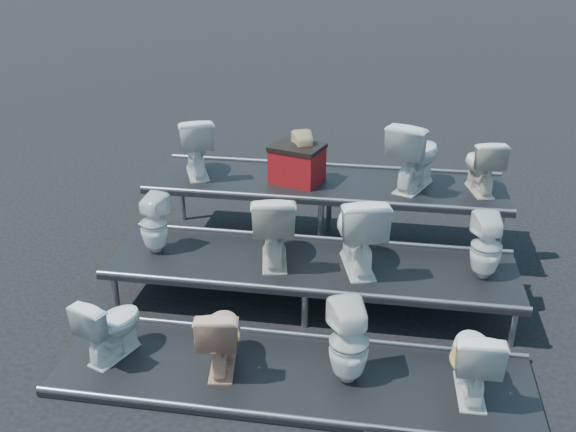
% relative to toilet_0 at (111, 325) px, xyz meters
% --- Properties ---
extents(ground, '(80.00, 80.00, 0.00)m').
position_rel_toilet_0_xyz_m(ground, '(1.65, 1.30, -0.38)').
color(ground, black).
rests_on(ground, ground).
extents(tier_front, '(4.20, 1.20, 0.06)m').
position_rel_toilet_0_xyz_m(tier_front, '(1.65, 0.00, -0.35)').
color(tier_front, black).
rests_on(tier_front, ground).
extents(tier_mid, '(4.20, 1.20, 0.46)m').
position_rel_toilet_0_xyz_m(tier_mid, '(1.65, 1.30, -0.15)').
color(tier_mid, black).
rests_on(tier_mid, ground).
extents(tier_back, '(4.20, 1.20, 0.86)m').
position_rel_toilet_0_xyz_m(tier_back, '(1.65, 2.60, 0.05)').
color(tier_back, black).
rests_on(tier_back, ground).
extents(toilet_0, '(0.56, 0.71, 0.64)m').
position_rel_toilet_0_xyz_m(toilet_0, '(0.00, 0.00, 0.00)').
color(toilet_0, white).
rests_on(toilet_0, tier_front).
extents(toilet_1, '(0.47, 0.70, 0.67)m').
position_rel_toilet_0_xyz_m(toilet_1, '(1.01, 0.00, 0.01)').
color(toilet_1, tan).
rests_on(toilet_1, tier_front).
extents(toilet_2, '(0.45, 0.45, 0.76)m').
position_rel_toilet_0_xyz_m(toilet_2, '(2.14, 0.00, 0.06)').
color(toilet_2, white).
rests_on(toilet_2, tier_front).
extents(toilet_3, '(0.41, 0.69, 0.70)m').
position_rel_toilet_0_xyz_m(toilet_3, '(3.16, 0.00, 0.03)').
color(toilet_3, white).
rests_on(toilet_3, tier_front).
extents(toilet_4, '(0.36, 0.37, 0.65)m').
position_rel_toilet_0_xyz_m(toilet_4, '(-0.04, 1.30, 0.40)').
color(toilet_4, white).
rests_on(toilet_4, tier_mid).
extents(toilet_5, '(0.58, 0.84, 0.79)m').
position_rel_toilet_0_xyz_m(toilet_5, '(1.25, 1.30, 0.47)').
color(toilet_5, beige).
rests_on(toilet_5, tier_mid).
extents(toilet_6, '(0.66, 0.91, 0.83)m').
position_rel_toilet_0_xyz_m(toilet_6, '(2.11, 1.30, 0.50)').
color(toilet_6, white).
rests_on(toilet_6, tier_mid).
extents(toilet_7, '(0.35, 0.36, 0.67)m').
position_rel_toilet_0_xyz_m(toilet_7, '(3.37, 1.30, 0.42)').
color(toilet_7, white).
rests_on(toilet_7, tier_mid).
extents(toilet_8, '(0.66, 0.82, 0.74)m').
position_rel_toilet_0_xyz_m(toilet_8, '(0.05, 2.60, 0.85)').
color(toilet_8, white).
rests_on(toilet_8, tier_back).
extents(toilet_9, '(0.35, 0.35, 0.60)m').
position_rel_toilet_0_xyz_m(toilet_9, '(1.37, 2.60, 0.78)').
color(toilet_9, beige).
rests_on(toilet_9, tier_back).
extents(toilet_10, '(0.73, 0.91, 0.81)m').
position_rel_toilet_0_xyz_m(toilet_10, '(2.66, 2.60, 0.89)').
color(toilet_10, white).
rests_on(toilet_10, tier_back).
extents(toilet_11, '(0.49, 0.69, 0.64)m').
position_rel_toilet_0_xyz_m(toilet_11, '(3.41, 2.60, 0.80)').
color(toilet_11, beige).
rests_on(toilet_11, tier_back).
extents(red_crate, '(0.67, 0.59, 0.40)m').
position_rel_toilet_0_xyz_m(red_crate, '(1.30, 2.56, 0.68)').
color(red_crate, maroon).
rests_on(red_crate, tier_back).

